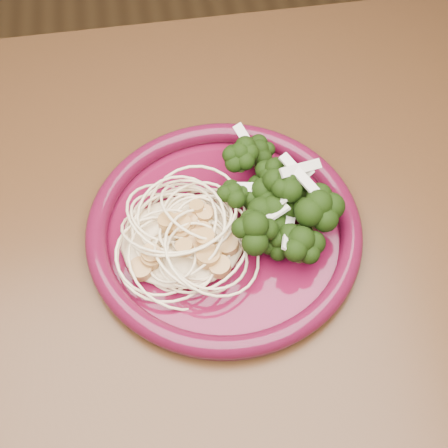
% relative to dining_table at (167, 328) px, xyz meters
% --- Properties ---
extents(dining_table, '(1.20, 0.80, 0.75)m').
position_rel_dining_table_xyz_m(dining_table, '(0.00, 0.00, 0.00)').
color(dining_table, '#472814').
rests_on(dining_table, ground).
extents(dinner_plate, '(0.33, 0.33, 0.02)m').
position_rel_dining_table_xyz_m(dinner_plate, '(0.07, 0.05, 0.11)').
color(dinner_plate, '#530A21').
rests_on(dinner_plate, dining_table).
extents(spaghetti_pile, '(0.14, 0.13, 0.03)m').
position_rel_dining_table_xyz_m(spaghetti_pile, '(0.03, 0.04, 0.12)').
color(spaghetti_pile, beige).
rests_on(spaghetti_pile, dinner_plate).
extents(scallop_cluster, '(0.13, 0.13, 0.04)m').
position_rel_dining_table_xyz_m(scallop_cluster, '(0.03, 0.04, 0.15)').
color(scallop_cluster, '#C38B47').
rests_on(scallop_cluster, spaghetti_pile).
extents(broccoli_pile, '(0.12, 0.16, 0.05)m').
position_rel_dining_table_xyz_m(broccoli_pile, '(0.13, 0.06, 0.13)').
color(broccoli_pile, black).
rests_on(broccoli_pile, dinner_plate).
extents(onion_garnish, '(0.08, 0.11, 0.05)m').
position_rel_dining_table_xyz_m(onion_garnish, '(0.13, 0.06, 0.16)').
color(onion_garnish, beige).
rests_on(onion_garnish, broccoli_pile).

